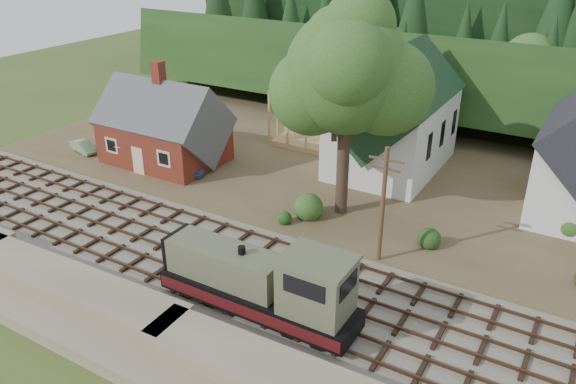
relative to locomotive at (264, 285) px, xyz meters
The scene contains 16 objects.
ground 5.12m from the locomotive, 140.18° to the left, with size 140.00×140.00×0.00m, color #384C1E.
embankment 6.89m from the locomotive, 123.21° to the right, with size 64.00×5.00×1.60m, color #7F7259.
railroad_bed 5.09m from the locomotive, 140.18° to the left, with size 64.00×11.00×0.16m, color #726B5B.
village_flat 21.39m from the locomotive, 99.73° to the left, with size 64.00×26.00×0.30m, color brown.
hillside 45.19m from the locomotive, 94.57° to the left, with size 70.00×28.00×8.00m, color #1E3F19.
ridge 61.14m from the locomotive, 93.38° to the left, with size 80.00×20.00×12.00m, color black.
depot 24.11m from the locomotive, 144.46° to the left, with size 10.80×7.41×9.00m.
church 22.95m from the locomotive, 94.03° to the left, with size 8.40×15.17×13.00m.
timber_frame 26.81m from the locomotive, 111.01° to the left, with size 8.20×6.20×6.99m.
lattice_tower 33.42m from the locomotive, 107.21° to the left, with size 3.20×3.20×12.12m.
big_tree 15.48m from the locomotive, 96.25° to the left, with size 10.90×8.40×14.70m.
telegraph_pole_near 9.14m from the locomotive, 67.48° to the left, with size 2.20×0.28×8.00m.
locomotive is the anchor object (origin of this frame).
car_blue 20.57m from the locomotive, 139.18° to the left, with size 1.52×3.78×1.29m, color #5578B8.
car_green 30.06m from the locomotive, 157.35° to the left, with size 1.15×3.30×1.09m, color #7EAA76.
patio_set 24.82m from the locomotive, 152.41° to the left, with size 2.21×2.21×2.47m.
Camera 1 is at (17.61, -24.08, 19.75)m, focal length 35.00 mm.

